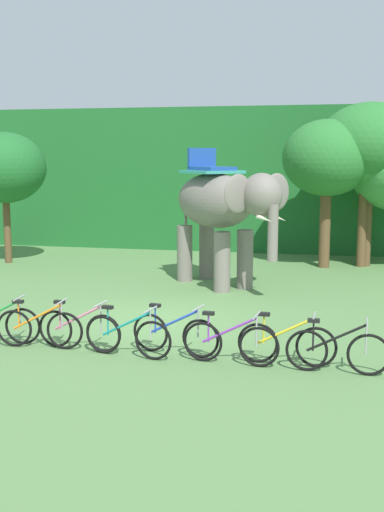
{
  "coord_description": "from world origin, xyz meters",
  "views": [
    {
      "loc": [
        3.64,
        -13.06,
        3.58
      ],
      "look_at": [
        0.58,
        1.0,
        1.3
      ],
      "focal_mm": 44.74,
      "sensor_mm": 36.0,
      "label": 1
    }
  ],
  "objects": [
    {
      "name": "bike_yellow",
      "position": [
        2.98,
        -2.38,
        0.39
      ],
      "size": [
        1.71,
        0.52,
        0.92
      ],
      "color": "black",
      "rests_on": "ground"
    },
    {
      "name": "bike_purple",
      "position": [
        2.03,
        -2.54,
        0.39
      ],
      "size": [
        1.71,
        0.52,
        0.92
      ],
      "color": "black",
      "rests_on": "ground"
    },
    {
      "name": "elephant",
      "position": [
        0.76,
        3.94,
        2.2
      ],
      "size": [
        3.72,
        3.64,
        3.78
      ],
      "color": "slate",
      "rests_on": "ground"
    },
    {
      "name": "bike_black",
      "position": [
        3.83,
        -2.63,
        0.39
      ],
      "size": [
        1.71,
        0.52,
        0.92
      ],
      "color": "black",
      "rests_on": "ground"
    },
    {
      "name": "foliage_hedge",
      "position": [
        0.0,
        13.22,
        2.67
      ],
      "size": [
        36.0,
        6.0,
        5.34
      ],
      "primitive_type": "cube",
      "color": "#1E6028",
      "rests_on": "ground"
    },
    {
      "name": "tree_center",
      "position": [
        -6.9,
        6.33,
        3.16
      ],
      "size": [
        2.72,
        2.72,
        4.34
      ],
      "color": "brown",
      "rests_on": "ground"
    },
    {
      "name": "bike_blue",
      "position": [
        0.97,
        -2.22,
        0.39
      ],
      "size": [
        1.69,
        0.54,
        0.92
      ],
      "color": "black",
      "rests_on": "ground"
    },
    {
      "name": "tree_far_left",
      "position": [
        4.81,
        8.22,
        3.91
      ],
      "size": [
        3.34,
        3.34,
        5.25
      ],
      "color": "brown",
      "rests_on": "ground"
    },
    {
      "name": "tree_center_left",
      "position": [
        3.49,
        7.66,
        3.47
      ],
      "size": [
        2.82,
        2.82,
        4.7
      ],
      "color": "brown",
      "rests_on": "ground"
    },
    {
      "name": "tree_far_right",
      "position": [
        4.66,
        8.05,
        3.58
      ],
      "size": [
        2.5,
        2.5,
        4.64
      ],
      "color": "brown",
      "rests_on": "ground"
    },
    {
      "name": "ground_plane",
      "position": [
        0.0,
        0.0,
        0.0
      ],
      "size": [
        80.0,
        80.0,
        0.0
      ],
      "primitive_type": "plane",
      "color": "#567F47"
    },
    {
      "name": "bike_teal",
      "position": [
        0.17,
        -2.52,
        0.39
      ],
      "size": [
        1.7,
        0.52,
        0.92
      ],
      "color": "black",
      "rests_on": "ground"
    },
    {
      "name": "bike_pink",
      "position": [
        -0.84,
        -2.31,
        0.39
      ],
      "size": [
        1.7,
        0.52,
        0.92
      ],
      "color": "black",
      "rests_on": "ground"
    },
    {
      "name": "bike_orange",
      "position": [
        -1.61,
        -2.37,
        0.39
      ],
      "size": [
        1.71,
        0.52,
        0.92
      ],
      "color": "black",
      "rests_on": "ground"
    }
  ]
}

